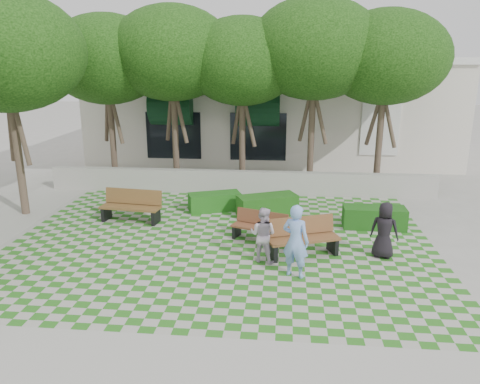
# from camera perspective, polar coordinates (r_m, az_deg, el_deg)

# --- Properties ---
(ground) EXTENTS (90.00, 90.00, 0.00)m
(ground) POSITION_cam_1_polar(r_m,az_deg,el_deg) (12.58, -2.96, -7.96)
(ground) COLOR gray
(ground) RESTS_ON ground
(lawn) EXTENTS (12.00, 12.00, 0.00)m
(lawn) POSITION_cam_1_polar(r_m,az_deg,el_deg) (13.49, -2.33, -6.23)
(lawn) COLOR #2B721E
(lawn) RESTS_ON ground
(sidewalk_south) EXTENTS (16.00, 2.00, 0.01)m
(sidewalk_south) POSITION_cam_1_polar(r_m,az_deg,el_deg) (8.58, -7.87, -20.66)
(sidewalk_south) COLOR #9E9B93
(sidewalk_south) RESTS_ON ground
(retaining_wall) EXTENTS (15.00, 0.36, 0.90)m
(retaining_wall) POSITION_cam_1_polar(r_m,az_deg,el_deg) (18.26, -0.13, 1.21)
(retaining_wall) COLOR #9E9B93
(retaining_wall) RESTS_ON ground
(bench_east) EXTENTS (2.03, 1.28, 1.02)m
(bench_east) POSITION_cam_1_polar(r_m,az_deg,el_deg) (12.65, 7.61, -5.55)
(bench_east) COLOR brown
(bench_east) RESTS_ON ground
(bench_mid) EXTENTS (1.70, 1.07, 0.85)m
(bench_mid) POSITION_cam_1_polar(r_m,az_deg,el_deg) (13.58, 2.42, -4.27)
(bench_mid) COLOR brown
(bench_mid) RESTS_ON ground
(bench_west) EXTENTS (2.01, 0.87, 1.02)m
(bench_west) POSITION_cam_1_polar(r_m,az_deg,el_deg) (15.53, -13.10, -1.73)
(bench_west) COLOR brown
(bench_west) RESTS_ON ground
(hedge_east) EXTENTS (1.92, 0.80, 0.67)m
(hedge_east) POSITION_cam_1_polar(r_m,az_deg,el_deg) (15.16, 16.03, -3.01)
(hedge_east) COLOR #164712
(hedge_east) RESTS_ON ground
(hedge_midright) EXTENTS (2.13, 1.53, 0.69)m
(hedge_midright) POSITION_cam_1_polar(r_m,az_deg,el_deg) (15.76, 3.34, -1.62)
(hedge_midright) COLOR #194913
(hedge_midright) RESTS_ON ground
(hedge_midleft) EXTENTS (1.90, 1.30, 0.62)m
(hedge_midleft) POSITION_cam_1_polar(r_m,az_deg,el_deg) (16.27, -3.11, -1.19)
(hedge_midleft) COLOR #195215
(hedge_midleft) RESTS_ON ground
(person_blue) EXTENTS (0.78, 0.66, 1.82)m
(person_blue) POSITION_cam_1_polar(r_m,az_deg,el_deg) (11.28, 6.79, -5.95)
(person_blue) COLOR #7FA4E7
(person_blue) RESTS_ON ground
(person_dark) EXTENTS (0.86, 0.71, 1.52)m
(person_dark) POSITION_cam_1_polar(r_m,az_deg,el_deg) (12.89, 17.18, -4.47)
(person_dark) COLOR black
(person_dark) RESTS_ON ground
(person_white) EXTENTS (0.85, 0.75, 1.46)m
(person_white) POSITION_cam_1_polar(r_m,az_deg,el_deg) (12.10, 2.82, -5.21)
(person_white) COLOR silver
(person_white) RESTS_ON ground
(tree_row) EXTENTS (17.70, 13.40, 7.41)m
(tree_row) POSITION_cam_1_polar(r_m,az_deg,el_deg) (17.70, -6.48, 16.12)
(tree_row) COLOR #47382B
(tree_row) RESTS_ON ground
(building) EXTENTS (18.00, 8.92, 5.15)m
(building) POSITION_cam_1_polar(r_m,az_deg,el_deg) (25.59, 3.76, 10.14)
(building) COLOR beige
(building) RESTS_ON ground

